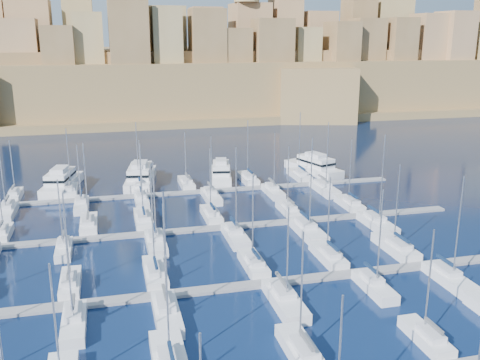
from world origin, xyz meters
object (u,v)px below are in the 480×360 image
object	(u,v)px
motor_yacht_b	(140,176)
motor_yacht_c	(221,173)
sailboat_4	(426,337)
motor_yacht_a	(62,182)
motor_yacht_d	(314,166)

from	to	relation	value
motor_yacht_b	motor_yacht_c	size ratio (longest dim) A/B	1.25
sailboat_4	motor_yacht_c	distance (m)	70.01
motor_yacht_a	motor_yacht_d	bearing A→B (deg)	-0.04
motor_yacht_b	motor_yacht_d	world-z (taller)	same
motor_yacht_a	motor_yacht_b	xyz separation A→B (m)	(16.48, 0.73, 0.00)
motor_yacht_a	motor_yacht_c	xyz separation A→B (m)	(34.19, -1.00, 0.00)
sailboat_4	motor_yacht_c	world-z (taller)	sailboat_4
sailboat_4	motor_yacht_b	distance (m)	75.60
motor_yacht_a	motor_yacht_c	bearing A→B (deg)	-1.68
motor_yacht_a	motor_yacht_b	bearing A→B (deg)	2.53
sailboat_4	motor_yacht_a	bearing A→B (deg)	120.38
motor_yacht_a	motor_yacht_d	world-z (taller)	same
motor_yacht_c	motor_yacht_d	size ratio (longest dim) A/B	0.87
sailboat_4	motor_yacht_d	bearing A→B (deg)	77.68
motor_yacht_d	sailboat_4	bearing A→B (deg)	-102.32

